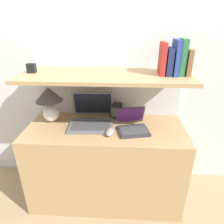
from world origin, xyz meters
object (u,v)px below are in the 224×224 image
(computer_mouse, at_px, (110,132))
(book_navy, at_px, (169,61))
(router_box, at_px, (116,111))
(laptop_large, at_px, (92,118))
(book_red, at_px, (162,59))
(book_blue, at_px, (175,58))
(book_brown, at_px, (188,62))
(book_green, at_px, (182,57))
(shelf_gadget, at_px, (32,68))
(laptop_small, at_px, (132,126))
(table_lamp, at_px, (49,100))

(computer_mouse, relative_size, book_navy, 0.64)
(router_box, xyz_separation_m, book_navy, (0.39, -0.14, 0.47))
(laptop_large, bearing_deg, computer_mouse, -46.13)
(computer_mouse, height_order, book_red, book_red)
(computer_mouse, height_order, book_blue, book_blue)
(book_brown, bearing_deg, router_box, 165.21)
(book_brown, distance_m, book_green, 0.06)
(computer_mouse, relative_size, shelf_gadget, 1.77)
(book_green, xyz_separation_m, book_red, (-0.14, 0.00, -0.01))
(laptop_small, height_order, book_brown, book_brown)
(laptop_small, xyz_separation_m, book_red, (0.20, 0.10, 0.52))
(laptop_small, height_order, book_red, book_red)
(laptop_large, height_order, book_green, book_green)
(book_brown, bearing_deg, table_lamp, 178.55)
(router_box, height_order, book_blue, book_blue)
(book_brown, distance_m, book_red, 0.19)
(computer_mouse, bearing_deg, book_brown, 17.06)
(shelf_gadget, bearing_deg, book_red, -0.00)
(laptop_small, distance_m, book_red, 0.56)
(book_green, distance_m, book_blue, 0.05)
(book_brown, xyz_separation_m, book_navy, (-0.14, 0.00, 0.00))
(book_green, bearing_deg, table_lamp, 178.48)
(laptop_large, relative_size, router_box, 2.98)
(book_blue, bearing_deg, book_red, 180.00)
(router_box, bearing_deg, book_navy, -19.74)
(table_lamp, xyz_separation_m, book_green, (1.05, -0.03, 0.37))
(table_lamp, distance_m, book_blue, 1.07)
(book_brown, height_order, book_blue, book_blue)
(laptop_large, bearing_deg, book_blue, 0.24)
(book_navy, bearing_deg, book_red, 180.00)
(router_box, distance_m, book_green, 0.71)
(table_lamp, bearing_deg, laptop_small, -9.92)
(table_lamp, relative_size, book_brown, 1.65)
(computer_mouse, distance_m, book_blue, 0.74)
(table_lamp, xyz_separation_m, book_red, (0.91, -0.03, 0.36))
(laptop_large, relative_size, book_red, 1.61)
(laptop_small, distance_m, router_box, 0.28)
(laptop_small, height_order, book_green, book_green)
(computer_mouse, bearing_deg, book_navy, 22.15)
(laptop_large, xyz_separation_m, book_red, (0.55, 0.00, 0.50))
(computer_mouse, height_order, book_brown, book_brown)
(router_box, bearing_deg, book_green, -16.12)
(book_navy, xyz_separation_m, book_red, (-0.05, 0.00, 0.02))
(table_lamp, xyz_separation_m, router_box, (0.57, 0.11, -0.13))
(table_lamp, relative_size, book_blue, 1.23)
(book_green, relative_size, book_blue, 1.02)
(router_box, distance_m, book_navy, 0.63)
(laptop_small, bearing_deg, book_navy, 20.96)
(laptop_large, xyz_separation_m, book_blue, (0.64, 0.00, 0.51))
(laptop_large, bearing_deg, table_lamp, 175.18)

